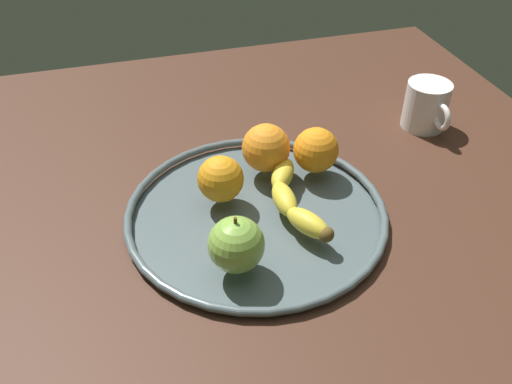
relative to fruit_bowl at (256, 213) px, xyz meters
The scene contains 8 objects.
ground_plane 2.92cm from the fruit_bowl, ahead, with size 117.74×117.74×4.00cm, color #44271B.
fruit_bowl is the anchor object (origin of this frame).
banana 5.81cm from the fruit_bowl, 74.82° to the left, with size 19.72×6.58×3.14cm.
apple 12.48cm from the fruit_bowl, 28.51° to the right, with size 7.29×7.29×8.09cm.
orange_back_right 7.17cm from the fruit_bowl, 132.25° to the right, with size 6.85×6.85×6.85cm, color orange.
orange_front_right 11.17cm from the fruit_bowl, 155.02° to the left, with size 7.58×7.58×7.58cm, color orange.
orange_center 14.21cm from the fruit_bowl, 120.23° to the left, with size 7.10×7.10×7.10cm, color orange.
ambient_mug 39.93cm from the fruit_bowl, 113.62° to the left, with size 11.37×7.79×8.54cm.
Camera 1 is at (58.17, -16.86, 53.15)cm, focal length 38.34 mm.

